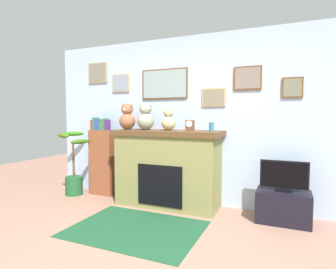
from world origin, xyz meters
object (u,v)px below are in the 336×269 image
at_px(tv_stand, 283,207).
at_px(mantel_clock, 190,125).
at_px(teddy_bear_tan, 168,120).
at_px(bookshelf, 102,159).
at_px(fireplace, 168,168).
at_px(teddy_bear_cream, 127,118).
at_px(potted_plant, 74,174).
at_px(teddy_bear_brown, 146,118).
at_px(television, 284,177).
at_px(candle_jar, 211,127).

relative_size(tv_stand, mantel_clock, 4.24).
bearing_deg(teddy_bear_tan, bookshelf, 175.49).
distance_m(fireplace, teddy_bear_cream, 1.03).
height_order(potted_plant, teddy_bear_brown, teddy_bear_brown).
bearing_deg(bookshelf, potted_plant, -155.11).
height_order(potted_plant, television, potted_plant).
relative_size(mantel_clock, teddy_bear_cream, 0.38).
xyz_separation_m(fireplace, candle_jar, (0.68, -0.02, 0.64)).
bearing_deg(potted_plant, fireplace, 3.98).
relative_size(mantel_clock, teddy_bear_tan, 0.45).
bearing_deg(candle_jar, teddy_bear_cream, -179.98).
xyz_separation_m(teddy_bear_cream, teddy_bear_brown, (0.33, -0.00, 0.00)).
bearing_deg(mantel_clock, teddy_bear_brown, 179.92).
relative_size(fireplace, television, 2.84).
bearing_deg(bookshelf, mantel_clock, -3.62).
relative_size(potted_plant, candle_jar, 8.61).
height_order(tv_stand, television, television).
height_order(fireplace, teddy_bear_brown, teddy_bear_brown).
bearing_deg(mantel_clock, teddy_bear_tan, 179.82).
relative_size(candle_jar, mantel_clock, 0.81).
bearing_deg(mantel_clock, fireplace, 176.97).
xyz_separation_m(bookshelf, potted_plant, (-0.44, -0.21, -0.25)).
height_order(tv_stand, teddy_bear_cream, teddy_bear_cream).
distance_m(television, teddy_bear_brown, 2.13).
distance_m(television, candle_jar, 1.14).
distance_m(tv_stand, teddy_bear_brown, 2.30).
height_order(candle_jar, teddy_bear_brown, teddy_bear_brown).
height_order(mantel_clock, teddy_bear_cream, teddy_bear_cream).
xyz_separation_m(mantel_clock, teddy_bear_brown, (-0.73, 0.00, 0.11)).
xyz_separation_m(candle_jar, teddy_bear_brown, (-1.04, -0.00, 0.12)).
relative_size(potted_plant, tv_stand, 1.65).
xyz_separation_m(tv_stand, television, (0.00, -0.00, 0.39)).
bearing_deg(tv_stand, bookshelf, 178.04).
height_order(bookshelf, mantel_clock, bookshelf).
distance_m(television, teddy_bear_cream, 2.45).
xyz_separation_m(tv_stand, candle_jar, (-0.96, -0.00, 1.01)).
height_order(bookshelf, tv_stand, bookshelf).
distance_m(teddy_bear_cream, teddy_bear_tan, 0.72).
height_order(fireplace, mantel_clock, mantel_clock).
bearing_deg(teddy_bear_cream, candle_jar, 0.02).
relative_size(potted_plant, mantel_clock, 7.00).
distance_m(bookshelf, teddy_bear_tan, 1.48).
height_order(candle_jar, teddy_bear_tan, teddy_bear_tan).
bearing_deg(candle_jar, mantel_clock, -179.73).
relative_size(television, teddy_bear_brown, 1.40).
relative_size(fireplace, bookshelf, 1.23).
bearing_deg(tv_stand, teddy_bear_tan, -179.88).
distance_m(bookshelf, tv_stand, 2.95).
relative_size(potted_plant, teddy_bear_cream, 2.63).
height_order(mantel_clock, teddy_bear_brown, teddy_bear_brown).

